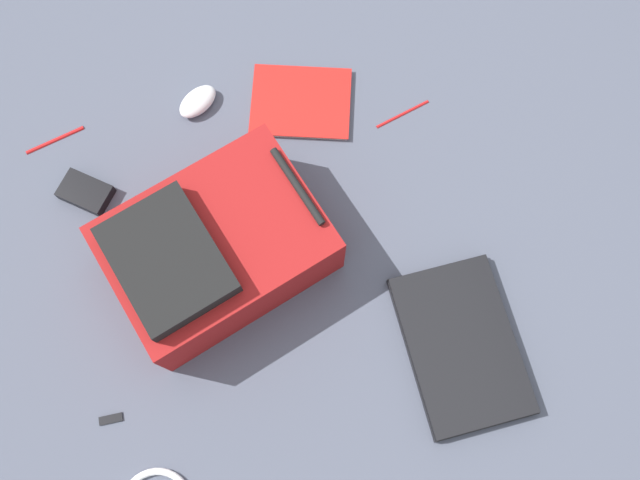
# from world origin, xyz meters

# --- Properties ---
(ground_plane) EXTENTS (3.58, 3.58, 0.00)m
(ground_plane) POSITION_xyz_m (0.00, 0.00, 0.00)
(ground_plane) COLOR #4C5160
(backpack) EXTENTS (0.43, 0.52, 0.21)m
(backpack) POSITION_xyz_m (0.00, -0.19, 0.09)
(backpack) COLOR maroon
(backpack) RESTS_ON ground_plane
(laptop) EXTENTS (0.36, 0.24, 0.03)m
(laptop) POSITION_xyz_m (0.34, 0.27, 0.02)
(laptop) COLOR black
(laptop) RESTS_ON ground_plane
(book_comic) EXTENTS (0.26, 0.29, 0.01)m
(book_comic) POSITION_xyz_m (-0.33, 0.09, 0.01)
(book_comic) COLOR silver
(book_comic) RESTS_ON ground_plane
(computer_mouse) EXTENTS (0.11, 0.12, 0.04)m
(computer_mouse) POSITION_xyz_m (-0.40, -0.15, 0.02)
(computer_mouse) COLOR silver
(computer_mouse) RESTS_ON ground_plane
(power_brick) EXTENTS (0.13, 0.14, 0.03)m
(power_brick) POSITION_xyz_m (-0.24, -0.45, 0.01)
(power_brick) COLOR black
(power_brick) RESTS_ON ground_plane
(pen_black) EXTENTS (0.04, 0.15, 0.01)m
(pen_black) POSITION_xyz_m (-0.40, -0.50, 0.00)
(pen_black) COLOR red
(pen_black) RESTS_ON ground_plane
(pen_blue) EXTENTS (0.04, 0.14, 0.01)m
(pen_blue) POSITION_xyz_m (-0.23, 0.33, 0.00)
(pen_blue) COLOR red
(pen_blue) RESTS_ON ground_plane
(usb_stick) EXTENTS (0.02, 0.05, 0.01)m
(usb_stick) POSITION_xyz_m (0.28, -0.49, 0.00)
(usb_stick) COLOR black
(usb_stick) RESTS_ON ground_plane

